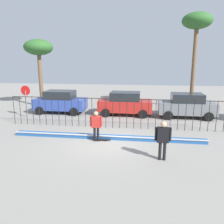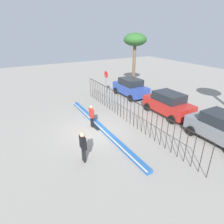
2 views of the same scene
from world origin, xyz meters
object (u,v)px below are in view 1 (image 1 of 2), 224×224
Objects in this scene: camera_operator at (163,137)px; palm_tree_tall at (197,25)px; parked_car_gray at (187,105)px; palm_tree_short at (39,49)px; parked_car_red at (125,103)px; stop_sign at (26,97)px; parked_car_blue at (60,102)px; skateboarder at (96,123)px; skateboard at (103,140)px.

camera_operator is 13.80m from palm_tree_tall.
parked_car_gray is 0.68× the size of palm_tree_short.
parked_car_gray reaches higher than camera_operator.
camera_operator is 15.71m from palm_tree_short.
camera_operator is 0.42× the size of parked_car_gray.
palm_tree_short is at bearing 164.32° from parked_car_red.
parked_car_gray is 1.72× the size of stop_sign.
stop_sign is 0.40× the size of palm_tree_short.
parked_car_blue and parked_car_gray have the same top height.
skateboarder is 6.53m from parked_car_red.
camera_operator is at bearing -40.82° from skateboarder.
skateboard is at bearing -136.28° from parked_car_gray.
parked_car_gray is 7.36m from palm_tree_tall.
parked_car_red is 4.82m from parked_car_gray.
skateboard is 12.64m from palm_tree_short.
camera_operator is at bearing -45.40° from palm_tree_short.
palm_tree_tall is at bearing 21.02° from stop_sign.
palm_tree_tall reaches higher than stop_sign.
parked_car_blue and parked_car_red have the same top height.
skateboard is 0.19× the size of parked_car_gray.
palm_tree_short is at bearing -175.77° from palm_tree_tall.
skateboard is 0.13× the size of palm_tree_short.
palm_tree_short reaches higher than parked_car_blue.
camera_operator reaches higher than skateboarder.
camera_operator is 0.42× the size of parked_car_red.
palm_tree_short is (-10.61, 10.76, 4.30)m from camera_operator.
stop_sign is at bearing -176.90° from parked_car_gray.
stop_sign is at bearing -142.24° from parked_car_blue.
palm_tree_short is at bearing -1.43° from camera_operator.
parked_car_blue is 5.65m from palm_tree_short.
parked_car_red is 1.72× the size of stop_sign.
stop_sign is 0.30× the size of palm_tree_tall.
palm_tree_short is at bearing 118.62° from skateboarder.
parked_car_red is (0.70, 6.32, 0.91)m from skateboard.
skateboarder is at bearing -99.36° from parked_car_red.
parked_car_blue reaches higher than skateboarder.
parked_car_blue is at bearing -3.00° from camera_operator.
parked_car_blue is (-4.46, 6.47, -0.05)m from skateboarder.
skateboarder is 0.20× the size of palm_tree_tall.
stop_sign is at bearing -81.47° from palm_tree_short.
palm_tree_tall is (6.52, 9.68, 7.29)m from skateboard.
stop_sign reaches higher than parked_car_gray.
parked_car_blue is 0.68× the size of palm_tree_short.
skateboard is 8.03m from parked_car_blue.
parked_car_red is at bearing 69.95° from skateboarder.
parked_car_gray is at bearing 53.12° from skateboard.
parked_car_blue is at bearing 174.49° from parked_car_gray.
skateboarder is at bearing -59.06° from parked_car_blue.
palm_tree_short is at bearing 98.53° from stop_sign.
parked_car_red is at bearing 13.35° from stop_sign.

